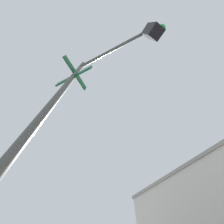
% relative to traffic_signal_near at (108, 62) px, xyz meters
% --- Properties ---
extents(traffic_signal_near, '(2.55, 1.82, 5.80)m').
position_rel_traffic_signal_near_xyz_m(traffic_signal_near, '(0.00, 0.00, 0.00)').
color(traffic_signal_near, '#474C47').
rests_on(traffic_signal_near, ground_plane).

